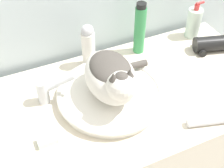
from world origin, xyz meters
TOP-DOWN VIEW (x-y plane):
  - vanity_counter at (0.00, 0.30)m, footprint 1.23×0.61m
  - sink_basin at (-0.05, 0.31)m, footprint 0.41×0.41m
  - cat at (-0.05, 0.30)m, footprint 0.29×0.29m
  - faucet at (-0.26, 0.40)m, footprint 0.15×0.08m
  - soap_pump_bottle at (0.48, 0.54)m, footprint 0.07×0.07m
  - shampoo_bottle_tall at (0.19, 0.54)m, footprint 0.05×0.05m
  - lotion_bottle_white at (-0.04, 0.54)m, footprint 0.06×0.06m
  - cream_tube at (0.22, 0.06)m, footprint 0.16×0.07m
  - hair_dryer at (0.50, 0.41)m, footprint 0.20×0.13m
  - soap_bar at (-0.32, 0.21)m, footprint 0.07×0.04m

SIDE VIEW (x-z plane):
  - vanity_counter at x=0.00m, z-range 0.00..0.83m
  - soap_bar at x=-0.32m, z-range 0.83..0.85m
  - cream_tube at x=0.22m, z-range 0.83..0.86m
  - sink_basin at x=-0.05m, z-range 0.83..0.87m
  - hair_dryer at x=0.50m, z-range 0.83..0.90m
  - faucet at x=-0.26m, z-range 0.82..0.96m
  - soap_pump_bottle at x=0.48m, z-range 0.81..0.99m
  - lotion_bottle_white at x=-0.04m, z-range 0.83..1.03m
  - shampoo_bottle_tall at x=0.19m, z-range 0.83..1.07m
  - cat at x=-0.05m, z-range 0.86..1.05m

